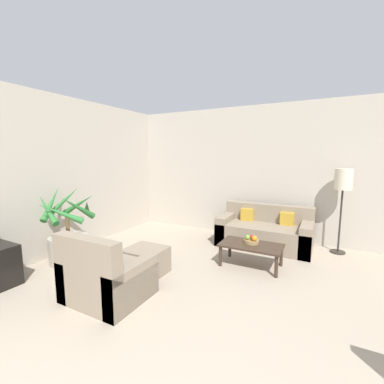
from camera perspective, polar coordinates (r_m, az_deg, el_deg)
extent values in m
cube|color=#BCB2A3|center=(5.38, 19.40, 3.97)|extent=(8.06, 0.06, 2.70)
cube|color=#BCB2A3|center=(4.69, -31.82, 2.71)|extent=(0.06, 7.43, 2.70)
cylinder|color=#ADA393|center=(4.64, -25.62, -11.31)|extent=(0.60, 0.60, 0.42)
cylinder|color=brown|center=(4.54, -25.90, -6.98)|extent=(0.06, 0.06, 0.30)
cone|color=#2D7533|center=(4.26, -24.02, -3.14)|extent=(0.10, 0.59, 0.46)
cone|color=#2D7533|center=(4.47, -22.33, -3.16)|extent=(0.56, 0.47, 0.37)
cone|color=#2D7533|center=(4.69, -23.87, -2.48)|extent=(0.63, 0.24, 0.41)
cone|color=#2D7533|center=(4.70, -26.73, -1.93)|extent=(0.33, 0.54, 0.51)
cone|color=#2D7533|center=(4.58, -28.80, -2.20)|extent=(0.33, 0.53, 0.53)
cone|color=#2D7533|center=(4.37, -29.46, -3.34)|extent=(0.61, 0.23, 0.44)
cone|color=#2D7533|center=(4.20, -27.18, -4.17)|extent=(0.56, 0.48, 0.37)
cube|color=gray|center=(5.04, 15.62, -9.36)|extent=(1.67, 0.79, 0.42)
cube|color=gray|center=(5.24, 16.51, -4.45)|extent=(1.67, 0.16, 0.34)
cube|color=gray|center=(5.21, 7.68, -7.86)|extent=(0.20, 0.79, 0.54)
cube|color=gray|center=(4.93, 24.11, -9.42)|extent=(0.20, 0.79, 0.54)
cube|color=gold|center=(5.22, 12.17, -4.91)|extent=(0.24, 0.12, 0.24)
cube|color=gold|center=(5.08, 20.38, -5.60)|extent=(0.24, 0.12, 0.24)
cylinder|color=#2D2823|center=(5.29, 29.64, -11.50)|extent=(0.24, 0.24, 0.03)
cylinder|color=#2D2823|center=(5.15, 30.06, -5.59)|extent=(0.03, 0.03, 1.09)
cylinder|color=beige|center=(5.04, 30.63, 2.46)|extent=(0.28, 0.28, 0.35)
cylinder|color=#38281E|center=(4.09, 6.32, -13.94)|extent=(0.05, 0.05, 0.32)
cylinder|color=#38281E|center=(3.90, 18.23, -15.48)|extent=(0.05, 0.05, 0.32)
cylinder|color=#38281E|center=(4.47, 8.40, -12.04)|extent=(0.05, 0.05, 0.32)
cylinder|color=#38281E|center=(4.29, 19.23, -13.30)|extent=(0.05, 0.05, 0.32)
cube|color=#38281E|center=(4.11, 13.01, -11.45)|extent=(0.92, 0.52, 0.03)
cylinder|color=#997A4C|center=(4.15, 13.05, -10.64)|extent=(0.23, 0.23, 0.05)
sphere|color=red|center=(4.17, 13.16, -9.73)|extent=(0.07, 0.07, 0.07)
sphere|color=olive|center=(4.12, 12.25, -9.82)|extent=(0.08, 0.08, 0.08)
sphere|color=orange|center=(4.09, 13.71, -9.98)|extent=(0.08, 0.08, 0.08)
cube|color=gray|center=(3.40, -17.91, -18.40)|extent=(0.89, 0.77, 0.39)
cube|color=gray|center=(3.05, -22.44, -13.27)|extent=(0.89, 0.16, 0.44)
cube|color=gray|center=(3.63, -22.16, -15.99)|extent=(0.16, 0.77, 0.49)
cube|color=gray|center=(3.15, -13.00, -19.42)|extent=(0.16, 0.77, 0.49)
cube|color=gray|center=(3.88, -10.22, -14.84)|extent=(0.55, 0.50, 0.38)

